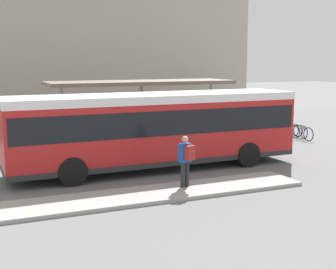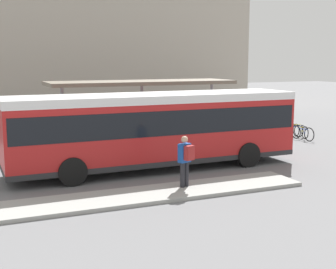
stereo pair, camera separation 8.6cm
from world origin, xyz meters
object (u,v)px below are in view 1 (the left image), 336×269
Objects in this scene: bicycle_yellow at (300,131)px; bicycle_orange at (292,130)px; pedestrian_waiting at (186,158)px; potted_planter_near_shelter at (225,136)px; bicycle_blue at (302,133)px; city_bus at (155,125)px.

bicycle_orange is at bearing 11.02° from bicycle_yellow.
pedestrian_waiting reaches higher than potted_planter_near_shelter.
bicycle_orange is (10.44, 7.82, -0.74)m from pedestrian_waiting.
bicycle_blue reaches higher than bicycle_orange.
city_bus is at bearing 120.01° from bicycle_yellow.
pedestrian_waiting is 7.82m from potted_planter_near_shelter.
pedestrian_waiting is at bearing 117.56° from bicycle_orange.
potted_planter_near_shelter is (-5.05, -0.49, 0.24)m from bicycle_blue.
bicycle_blue is 0.78m from bicycle_yellow.
city_bus is 11.23m from bicycle_orange.
potted_planter_near_shelter is at bearing 111.40° from bicycle_yellow.
potted_planter_near_shelter is at bearing 91.88° from bicycle_blue.
pedestrian_waiting is at bearing 119.20° from bicycle_blue.
bicycle_blue is 1.39m from bicycle_orange.
pedestrian_waiting is at bearing 133.82° from bicycle_yellow.
pedestrian_waiting is 1.42× the size of potted_planter_near_shelter.
bicycle_blue is 1.06× the size of bicycle_yellow.
pedestrian_waiting is at bearing -129.82° from potted_planter_near_shelter.
city_bus is 7.27× the size of bicycle_orange.
potted_planter_near_shelter reaches higher than bicycle_orange.
bicycle_orange is at bearing 18.51° from potted_planter_near_shelter.
bicycle_orange is at bearing 22.97° from city_bus.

